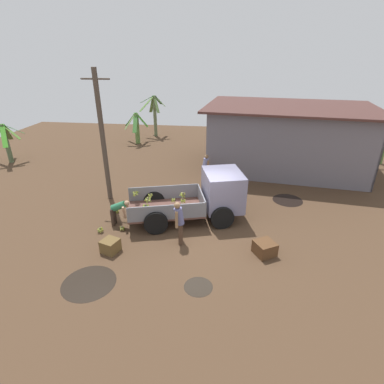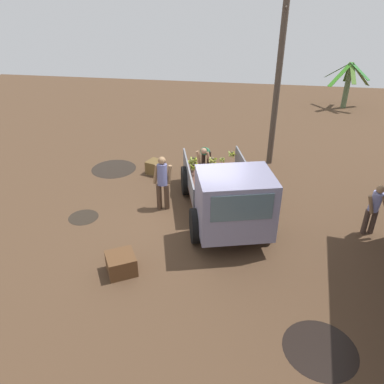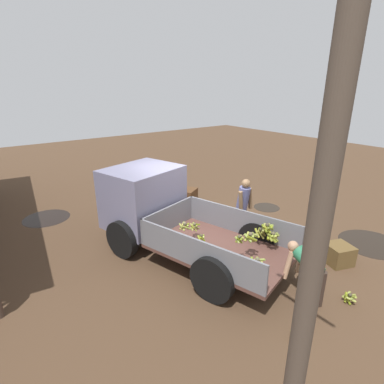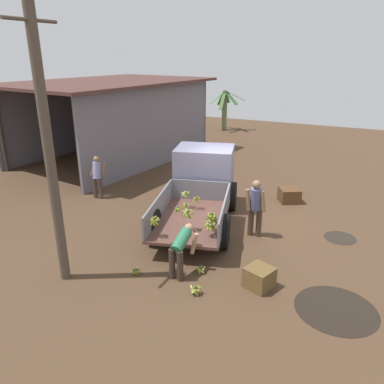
{
  "view_description": "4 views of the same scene",
  "coord_description": "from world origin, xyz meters",
  "px_view_note": "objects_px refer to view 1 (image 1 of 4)",
  "views": [
    {
      "loc": [
        0.87,
        -10.24,
        6.42
      ],
      "look_at": [
        -0.42,
        -0.03,
        1.58
      ],
      "focal_mm": 28.0,
      "sensor_mm": 36.0,
      "label": 1
    },
    {
      "loc": [
        8.84,
        1.35,
        6.01
      ],
      "look_at": [
        0.09,
        -0.1,
        1.09
      ],
      "focal_mm": 35.0,
      "sensor_mm": 36.0,
      "label": 2
    },
    {
      "loc": [
        -5.91,
        4.45,
        3.96
      ],
      "look_at": [
        0.05,
        -0.01,
        1.31
      ],
      "focal_mm": 28.0,
      "sensor_mm": 36.0,
      "label": 3
    },
    {
      "loc": [
        -10.03,
        -3.74,
        4.85
      ],
      "look_at": [
        -1.38,
        0.52,
        1.26
      ],
      "focal_mm": 35.0,
      "sensor_mm": 36.0,
      "label": 4
    }
  ],
  "objects_px": {
    "person_worker_loading": "(118,210)",
    "banana_bunch_on_ground_1": "(100,230)",
    "banana_bunch_on_ground_0": "(122,228)",
    "wooden_crate_1": "(265,248)",
    "person_bystander_near_shed": "(205,167)",
    "cargo_truck": "(211,194)",
    "wooden_crate_0": "(110,246)",
    "banana_bunch_on_ground_2": "(117,211)",
    "utility_pole": "(103,137)",
    "person_foreground_visitor": "(179,221)"
  },
  "relations": [
    {
      "from": "cargo_truck",
      "to": "person_foreground_visitor",
      "type": "xyz_separation_m",
      "value": [
        -0.99,
        -2.08,
        -0.13
      ]
    },
    {
      "from": "utility_pole",
      "to": "wooden_crate_1",
      "type": "height_order",
      "value": "utility_pole"
    },
    {
      "from": "cargo_truck",
      "to": "wooden_crate_0",
      "type": "xyz_separation_m",
      "value": [
        -3.32,
        -2.92,
        -0.82
      ]
    },
    {
      "from": "utility_pole",
      "to": "person_foreground_visitor",
      "type": "xyz_separation_m",
      "value": [
        3.93,
        -3.26,
        -2.06
      ]
    },
    {
      "from": "cargo_truck",
      "to": "wooden_crate_1",
      "type": "xyz_separation_m",
      "value": [
        2.06,
        -2.38,
        -0.82
      ]
    },
    {
      "from": "cargo_truck",
      "to": "person_foreground_visitor",
      "type": "height_order",
      "value": "cargo_truck"
    },
    {
      "from": "person_worker_loading",
      "to": "banana_bunch_on_ground_1",
      "type": "bearing_deg",
      "value": -129.94
    },
    {
      "from": "cargo_truck",
      "to": "utility_pole",
      "type": "relative_size",
      "value": 0.85
    },
    {
      "from": "banana_bunch_on_ground_2",
      "to": "banana_bunch_on_ground_1",
      "type": "bearing_deg",
      "value": -92.94
    },
    {
      "from": "person_foreground_visitor",
      "to": "banana_bunch_on_ground_2",
      "type": "height_order",
      "value": "person_foreground_visitor"
    },
    {
      "from": "banana_bunch_on_ground_1",
      "to": "wooden_crate_0",
      "type": "height_order",
      "value": "wooden_crate_0"
    },
    {
      "from": "person_worker_loading",
      "to": "wooden_crate_1",
      "type": "relative_size",
      "value": 1.72
    },
    {
      "from": "person_foreground_visitor",
      "to": "cargo_truck",
      "type": "bearing_deg",
      "value": -122.66
    },
    {
      "from": "utility_pole",
      "to": "person_bystander_near_shed",
      "type": "xyz_separation_m",
      "value": [
        4.37,
        2.61,
        -2.14
      ]
    },
    {
      "from": "person_bystander_near_shed",
      "to": "wooden_crate_1",
      "type": "xyz_separation_m",
      "value": [
        2.6,
        -6.18,
        -0.61
      ]
    },
    {
      "from": "person_bystander_near_shed",
      "to": "banana_bunch_on_ground_2",
      "type": "distance_m",
      "value": 5.4
    },
    {
      "from": "person_worker_loading",
      "to": "wooden_crate_0",
      "type": "distance_m",
      "value": 1.86
    },
    {
      "from": "banana_bunch_on_ground_0",
      "to": "wooden_crate_1",
      "type": "xyz_separation_m",
      "value": [
        5.43,
        -0.84,
        0.14
      ]
    },
    {
      "from": "banana_bunch_on_ground_0",
      "to": "wooden_crate_1",
      "type": "height_order",
      "value": "wooden_crate_1"
    },
    {
      "from": "person_foreground_visitor",
      "to": "banana_bunch_on_ground_0",
      "type": "relative_size",
      "value": 8.07
    },
    {
      "from": "person_worker_loading",
      "to": "person_bystander_near_shed",
      "type": "bearing_deg",
      "value": 59.26
    },
    {
      "from": "person_worker_loading",
      "to": "banana_bunch_on_ground_2",
      "type": "relative_size",
      "value": 5.38
    },
    {
      "from": "person_foreground_visitor",
      "to": "banana_bunch_on_ground_2",
      "type": "distance_m",
      "value": 3.72
    },
    {
      "from": "banana_bunch_on_ground_0",
      "to": "wooden_crate_0",
      "type": "xyz_separation_m",
      "value": [
        0.06,
        -1.38,
        0.13
      ]
    },
    {
      "from": "person_worker_loading",
      "to": "banana_bunch_on_ground_2",
      "type": "height_order",
      "value": "person_worker_loading"
    },
    {
      "from": "person_bystander_near_shed",
      "to": "banana_bunch_on_ground_1",
      "type": "distance_m",
      "value": 6.69
    },
    {
      "from": "person_bystander_near_shed",
      "to": "banana_bunch_on_ground_2",
      "type": "relative_size",
      "value": 7.28
    },
    {
      "from": "banana_bunch_on_ground_1",
      "to": "banana_bunch_on_ground_2",
      "type": "height_order",
      "value": "banana_bunch_on_ground_1"
    },
    {
      "from": "wooden_crate_0",
      "to": "banana_bunch_on_ground_1",
      "type": "bearing_deg",
      "value": 127.05
    },
    {
      "from": "banana_bunch_on_ground_0",
      "to": "person_worker_loading",
      "type": "bearing_deg",
      "value": 120.44
    },
    {
      "from": "cargo_truck",
      "to": "person_worker_loading",
      "type": "distance_m",
      "value": 3.8
    },
    {
      "from": "cargo_truck",
      "to": "person_bystander_near_shed",
      "type": "distance_m",
      "value": 3.84
    },
    {
      "from": "cargo_truck",
      "to": "utility_pole",
      "type": "height_order",
      "value": "utility_pole"
    },
    {
      "from": "cargo_truck",
      "to": "banana_bunch_on_ground_2",
      "type": "relative_size",
      "value": 23.76
    },
    {
      "from": "banana_bunch_on_ground_0",
      "to": "banana_bunch_on_ground_1",
      "type": "bearing_deg",
      "value": -163.01
    },
    {
      "from": "utility_pole",
      "to": "person_worker_loading",
      "type": "height_order",
      "value": "utility_pole"
    },
    {
      "from": "person_worker_loading",
      "to": "banana_bunch_on_ground_2",
      "type": "distance_m",
      "value": 1.22
    },
    {
      "from": "banana_bunch_on_ground_1",
      "to": "banana_bunch_on_ground_2",
      "type": "distance_m",
      "value": 1.58
    },
    {
      "from": "person_bystander_near_shed",
      "to": "wooden_crate_0",
      "type": "distance_m",
      "value": 7.28
    },
    {
      "from": "banana_bunch_on_ground_0",
      "to": "wooden_crate_1",
      "type": "distance_m",
      "value": 5.5
    },
    {
      "from": "utility_pole",
      "to": "person_worker_loading",
      "type": "bearing_deg",
      "value": -60.61
    },
    {
      "from": "cargo_truck",
      "to": "person_foreground_visitor",
      "type": "relative_size",
      "value": 2.98
    },
    {
      "from": "wooden_crate_1",
      "to": "person_bystander_near_shed",
      "type": "bearing_deg",
      "value": 112.84
    },
    {
      "from": "utility_pole",
      "to": "person_worker_loading",
      "type": "relative_size",
      "value": 5.2
    },
    {
      "from": "banana_bunch_on_ground_1",
      "to": "wooden_crate_1",
      "type": "height_order",
      "value": "wooden_crate_1"
    },
    {
      "from": "banana_bunch_on_ground_2",
      "to": "wooden_crate_1",
      "type": "bearing_deg",
      "value": -19.53
    },
    {
      "from": "cargo_truck",
      "to": "banana_bunch_on_ground_0",
      "type": "relative_size",
      "value": 24.04
    },
    {
      "from": "person_bystander_near_shed",
      "to": "banana_bunch_on_ground_1",
      "type": "bearing_deg",
      "value": -136.02
    },
    {
      "from": "person_bystander_near_shed",
      "to": "wooden_crate_1",
      "type": "relative_size",
      "value": 2.33
    },
    {
      "from": "cargo_truck",
      "to": "person_bystander_near_shed",
      "type": "bearing_deg",
      "value": 82.36
    }
  ]
}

